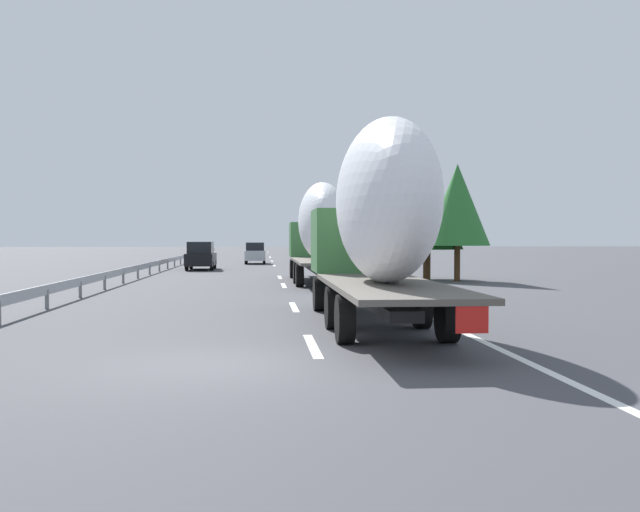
# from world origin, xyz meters

# --- Properties ---
(ground_plane) EXTENTS (260.00, 260.00, 0.00)m
(ground_plane) POSITION_xyz_m (40.00, 0.00, 0.00)
(ground_plane) COLOR #424247
(lane_stripe_0) EXTENTS (3.20, 0.20, 0.01)m
(lane_stripe_0) POSITION_xyz_m (2.00, -1.80, 0.00)
(lane_stripe_0) COLOR white
(lane_stripe_0) RESTS_ON ground_plane
(lane_stripe_1) EXTENTS (3.20, 0.20, 0.01)m
(lane_stripe_1) POSITION_xyz_m (10.11, -1.80, 0.00)
(lane_stripe_1) COLOR white
(lane_stripe_1) RESTS_ON ground_plane
(lane_stripe_2) EXTENTS (3.20, 0.20, 0.01)m
(lane_stripe_2) POSITION_xyz_m (20.36, -1.80, 0.00)
(lane_stripe_2) COLOR white
(lane_stripe_2) RESTS_ON ground_plane
(lane_stripe_3) EXTENTS (3.20, 0.20, 0.01)m
(lane_stripe_3) POSITION_xyz_m (27.23, -1.80, 0.00)
(lane_stripe_3) COLOR white
(lane_stripe_3) RESTS_ON ground_plane
(lane_stripe_4) EXTENTS (3.20, 0.20, 0.01)m
(lane_stripe_4) POSITION_xyz_m (44.44, -1.80, 0.00)
(lane_stripe_4) COLOR white
(lane_stripe_4) RESTS_ON ground_plane
(lane_stripe_5) EXTENTS (3.20, 0.20, 0.01)m
(lane_stripe_5) POSITION_xyz_m (56.12, -1.80, 0.00)
(lane_stripe_5) COLOR white
(lane_stripe_5) RESTS_ON ground_plane
(lane_stripe_6) EXTENTS (3.20, 0.20, 0.01)m
(lane_stripe_6) POSITION_xyz_m (54.48, -1.80, 0.00)
(lane_stripe_6) COLOR white
(lane_stripe_6) RESTS_ON ground_plane
(lane_stripe_7) EXTENTS (3.20, 0.20, 0.01)m
(lane_stripe_7) POSITION_xyz_m (68.21, -1.80, 0.00)
(lane_stripe_7) COLOR white
(lane_stripe_7) RESTS_ON ground_plane
(lane_stripe_8) EXTENTS (3.20, 0.20, 0.01)m
(lane_stripe_8) POSITION_xyz_m (70.57, -1.80, 0.00)
(lane_stripe_8) COLOR white
(lane_stripe_8) RESTS_ON ground_plane
(lane_stripe_9) EXTENTS (3.20, 0.20, 0.01)m
(lane_stripe_9) POSITION_xyz_m (99.72, -1.80, 0.00)
(lane_stripe_9) COLOR white
(lane_stripe_9) RESTS_ON ground_plane
(edge_line_right) EXTENTS (110.00, 0.20, 0.01)m
(edge_line_right) POSITION_xyz_m (45.00, -5.50, 0.00)
(edge_line_right) COLOR white
(edge_line_right) RESTS_ON ground_plane
(truck_lead) EXTENTS (13.03, 2.55, 4.84)m
(truck_lead) POSITION_xyz_m (21.57, -3.60, 2.66)
(truck_lead) COLOR #387038
(truck_lead) RESTS_ON ground_plane
(truck_trailing) EXTENTS (12.11, 2.55, 4.95)m
(truck_trailing) POSITION_xyz_m (4.54, -3.60, 2.71)
(truck_trailing) COLOR #387038
(truck_trailing) RESTS_ON ground_plane
(car_silver_hatch) EXTENTS (4.38, 1.76, 1.85)m
(car_silver_hatch) POSITION_xyz_m (48.46, -0.24, 0.93)
(car_silver_hatch) COLOR #ADB2B7
(car_silver_hatch) RESTS_ON ground_plane
(car_black_suv) EXTENTS (4.77, 1.91, 1.97)m
(car_black_suv) POSITION_xyz_m (37.17, 3.46, 0.98)
(car_black_suv) COLOR black
(car_black_suv) RESTS_ON ground_plane
(road_sign) EXTENTS (0.10, 0.90, 2.95)m
(road_sign) POSITION_xyz_m (39.60, -6.70, 2.05)
(road_sign) COLOR gray
(road_sign) RESTS_ON ground_plane
(tree_0) EXTENTS (3.88, 3.88, 5.66)m
(tree_0) POSITION_xyz_m (24.57, -9.64, 3.63)
(tree_0) COLOR #472D19
(tree_0) RESTS_ON ground_plane
(tree_1) EXTENTS (2.68, 2.68, 5.11)m
(tree_1) POSITION_xyz_m (50.19, -10.89, 3.30)
(tree_1) COLOR #472D19
(tree_1) RESTS_ON ground_plane
(tree_2) EXTENTS (3.34, 3.34, 6.06)m
(tree_2) POSITION_xyz_m (22.96, -10.84, 3.94)
(tree_2) COLOR #472D19
(tree_2) RESTS_ON ground_plane
(guardrail_median) EXTENTS (94.00, 0.10, 0.76)m
(guardrail_median) POSITION_xyz_m (43.00, 6.00, 0.58)
(guardrail_median) COLOR #9EA0A5
(guardrail_median) RESTS_ON ground_plane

